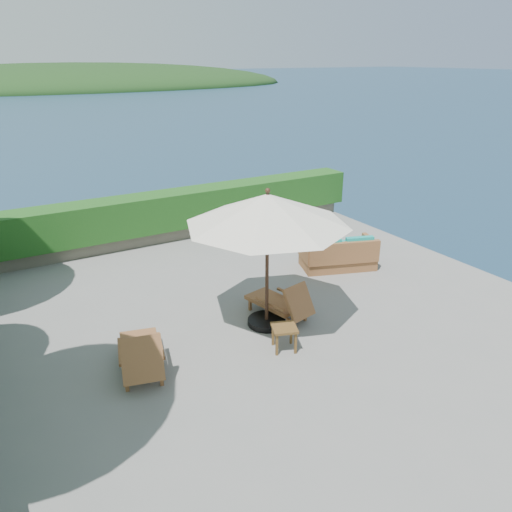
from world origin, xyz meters
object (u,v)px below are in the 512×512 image
side_table (284,331)px  wicker_loveseat (339,255)px  patio_umbrella (268,211)px  lounge_left (141,353)px  lounge_right (282,302)px

side_table → wicker_loveseat: 4.00m
patio_umbrella → lounge_left: 3.28m
patio_umbrella → lounge_left: bearing=-172.9°
lounge_left → lounge_right: lounge_left is taller
lounge_left → side_table: 2.49m
patio_umbrella → lounge_left: size_ratio=1.95×
wicker_loveseat → lounge_right: bearing=-132.3°
lounge_left → side_table: (2.42, -0.60, 0.00)m
lounge_left → wicker_loveseat: (5.61, 1.81, -0.03)m
patio_umbrella → wicker_loveseat: 3.88m
patio_umbrella → side_table: 2.16m
patio_umbrella → lounge_right: bearing=10.3°
lounge_left → side_table: lounge_left is taller
side_table → lounge_left: bearing=166.1°
patio_umbrella → wicker_loveseat: size_ratio=1.63×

